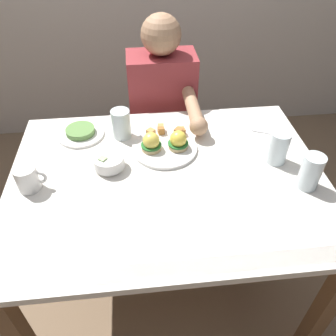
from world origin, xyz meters
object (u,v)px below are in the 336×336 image
object	(u,v)px
fruit_bowl	(109,162)
side_plate	(81,133)
coffee_mug	(27,178)
water_glass_near	(121,125)
dining_table	(167,195)
fork	(267,133)
water_glass_extra	(310,174)
diner_person	(163,112)
water_glass_far	(278,149)
eggs_benedict_plate	(165,144)

from	to	relation	value
fruit_bowl	side_plate	size ratio (longest dim) A/B	0.60
coffee_mug	water_glass_near	distance (m)	0.44
dining_table	water_glass_near	bearing A→B (deg)	121.20
fruit_bowl	coffee_mug	xyz separation A→B (m)	(-0.28, -0.08, 0.02)
fork	fruit_bowl	bearing A→B (deg)	-167.19
fork	water_glass_extra	size ratio (longest dim) A/B	1.03
dining_table	water_glass_near	size ratio (longest dim) A/B	9.50
dining_table	side_plate	distance (m)	0.48
side_plate	coffee_mug	bearing A→B (deg)	-116.11
dining_table	water_glass_near	distance (m)	0.36
fruit_bowl	water_glass_near	distance (m)	0.21
fruit_bowl	diner_person	xyz separation A→B (m)	(0.26, 0.53, -0.12)
dining_table	fork	world-z (taller)	fork
water_glass_far	water_glass_extra	size ratio (longest dim) A/B	0.98
dining_table	diner_person	world-z (taller)	diner_person
water_glass_far	water_glass_extra	distance (m)	0.16
coffee_mug	water_glass_extra	world-z (taller)	water_glass_extra
side_plate	diner_person	size ratio (longest dim) A/B	0.18
dining_table	fruit_bowl	size ratio (longest dim) A/B	10.00
side_plate	diner_person	bearing A→B (deg)	37.52
fruit_bowl	fork	xyz separation A→B (m)	(0.69, 0.16, -0.03)
fruit_bowl	water_glass_extra	xyz separation A→B (m)	(0.72, -0.18, 0.03)
side_plate	diner_person	xyz separation A→B (m)	(0.39, 0.30, -0.10)
dining_table	eggs_benedict_plate	world-z (taller)	eggs_benedict_plate
dining_table	water_glass_extra	xyz separation A→B (m)	(0.50, -0.11, 0.17)
fork	water_glass_near	size ratio (longest dim) A/B	1.12
fork	diner_person	distance (m)	0.57
fruit_bowl	water_glass_extra	size ratio (longest dim) A/B	0.88
coffee_mug	water_glass_far	distance (m)	0.94
side_plate	eggs_benedict_plate	bearing A→B (deg)	-20.87
side_plate	water_glass_far	bearing A→B (deg)	-18.21
water_glass_extra	diner_person	distance (m)	0.86
dining_table	water_glass_extra	world-z (taller)	water_glass_extra
eggs_benedict_plate	fork	bearing A→B (deg)	7.68
eggs_benedict_plate	diner_person	xyz separation A→B (m)	(0.03, 0.43, -0.12)
coffee_mug	water_glass_near	world-z (taller)	water_glass_near
water_glass_near	water_glass_far	size ratio (longest dim) A/B	0.94
eggs_benedict_plate	diner_person	bearing A→B (deg)	85.59
water_glass_far	water_glass_extra	xyz separation A→B (m)	(0.06, -0.15, -0.00)
eggs_benedict_plate	water_glass_extra	world-z (taller)	water_glass_extra
fruit_bowl	dining_table	bearing A→B (deg)	-18.10
water_glass_extra	diner_person	world-z (taller)	diner_person
eggs_benedict_plate	fork	world-z (taller)	eggs_benedict_plate
water_glass_far	side_plate	world-z (taller)	water_glass_far
water_glass_far	water_glass_near	bearing A→B (deg)	158.81
side_plate	diner_person	world-z (taller)	diner_person
eggs_benedict_plate	diner_person	distance (m)	0.45
fruit_bowl	water_glass_extra	world-z (taller)	water_glass_extra
coffee_mug	fork	world-z (taller)	coffee_mug
side_plate	water_glass_near	bearing A→B (deg)	-7.50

